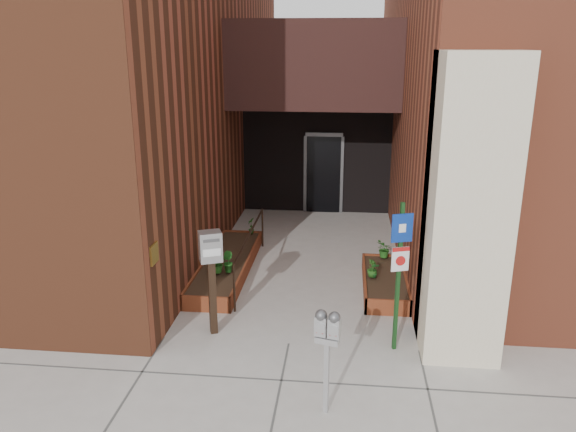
% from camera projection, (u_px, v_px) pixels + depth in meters
% --- Properties ---
extents(ground, '(80.00, 80.00, 0.00)m').
position_uv_depth(ground, '(289.00, 344.00, 8.74)').
color(ground, '#9E9991').
rests_on(ground, ground).
extents(architecture, '(20.00, 14.60, 10.00)m').
position_uv_depth(architecture, '(310.00, 22.00, 13.84)').
color(architecture, brown).
rests_on(architecture, ground).
extents(planter_left, '(0.90, 3.60, 0.30)m').
position_uv_depth(planter_left, '(227.00, 266.00, 11.42)').
color(planter_left, maroon).
rests_on(planter_left, ground).
extents(planter_right, '(0.80, 2.20, 0.30)m').
position_uv_depth(planter_right, '(385.00, 283.00, 10.63)').
color(planter_right, maroon).
rests_on(planter_right, ground).
extents(handrail, '(0.04, 3.34, 0.90)m').
position_uv_depth(handrail, '(250.00, 240.00, 11.14)').
color(handrail, black).
rests_on(handrail, ground).
extents(parking_meter, '(0.33, 0.19, 1.42)m').
position_uv_depth(parking_meter, '(327.00, 335.00, 6.81)').
color(parking_meter, '#A9A9AB').
rests_on(parking_meter, ground).
extents(sign_post, '(0.31, 0.12, 2.33)m').
position_uv_depth(sign_post, '(400.00, 262.00, 8.17)').
color(sign_post, '#163D18').
rests_on(sign_post, ground).
extents(payment_dropbox, '(0.41, 0.36, 1.72)m').
position_uv_depth(payment_dropbox, '(211.00, 261.00, 8.72)').
color(payment_dropbox, black).
rests_on(payment_dropbox, ground).
extents(shrub_left_a, '(0.45, 0.45, 0.36)m').
position_uv_depth(shrub_left_a, '(218.00, 263.00, 10.65)').
color(shrub_left_a, '#225C1A').
rests_on(shrub_left_a, planter_left).
extents(shrub_left_b, '(0.31, 0.31, 0.40)m').
position_uv_depth(shrub_left_b, '(228.00, 262.00, 10.68)').
color(shrub_left_b, '#1A5518').
rests_on(shrub_left_b, planter_left).
extents(shrub_left_c, '(0.32, 0.32, 0.40)m').
position_uv_depth(shrub_left_c, '(212.00, 249.00, 11.35)').
color(shrub_left_c, '#1C5819').
rests_on(shrub_left_c, planter_left).
extents(shrub_left_d, '(0.24, 0.24, 0.39)m').
position_uv_depth(shrub_left_d, '(251.00, 226.00, 12.81)').
color(shrub_left_d, '#215317').
rests_on(shrub_left_d, planter_left).
extents(shrub_right_a, '(0.25, 0.25, 0.33)m').
position_uv_depth(shrub_right_a, '(372.00, 268.00, 10.45)').
color(shrub_right_a, '#225418').
rests_on(shrub_right_a, planter_right).
extents(shrub_right_b, '(0.17, 0.17, 0.30)m').
position_uv_depth(shrub_right_b, '(375.00, 270.00, 10.42)').
color(shrub_right_b, '#164F1A').
rests_on(shrub_right_b, planter_right).
extents(shrub_right_c, '(0.41, 0.41, 0.35)m').
position_uv_depth(shrub_right_c, '(384.00, 249.00, 11.38)').
color(shrub_right_c, '#24631C').
rests_on(shrub_right_c, planter_right).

